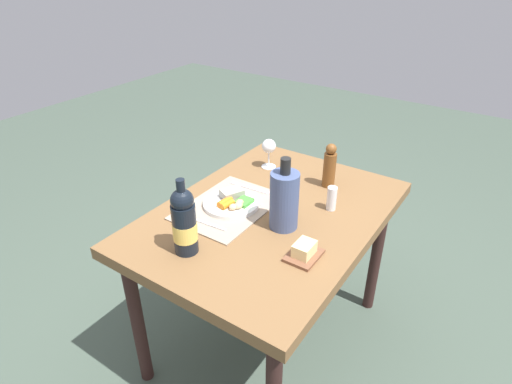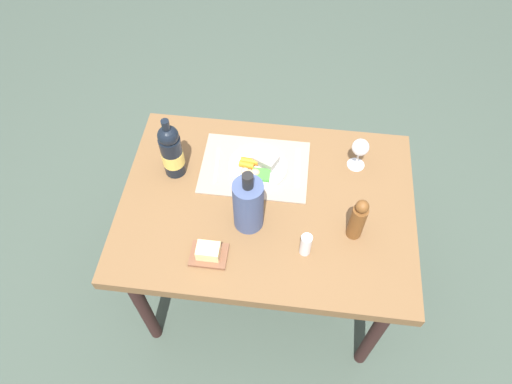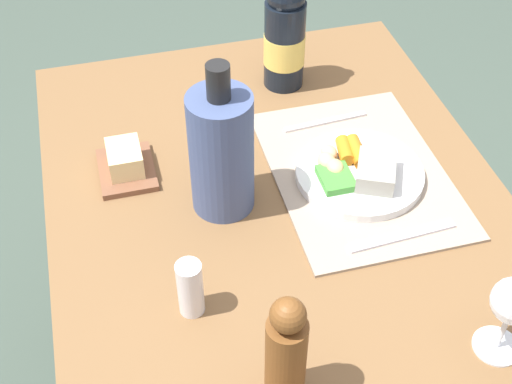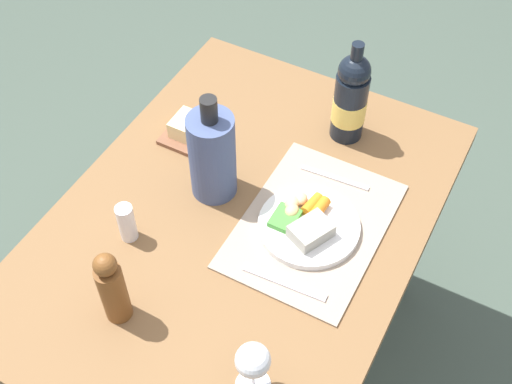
# 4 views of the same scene
# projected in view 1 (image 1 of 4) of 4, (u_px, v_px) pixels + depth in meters

# --- Properties ---
(ground_plane) EXTENTS (8.00, 8.00, 0.00)m
(ground_plane) POSITION_uv_depth(u_px,v_px,m) (268.00, 337.00, 2.09)
(ground_plane) COLOR #404F43
(dining_table) EXTENTS (1.11, 0.80, 0.72)m
(dining_table) POSITION_uv_depth(u_px,v_px,m) (270.00, 228.00, 1.76)
(dining_table) COLOR brown
(dining_table) RESTS_ON ground_plane
(placemat) EXTENTS (0.43, 0.31, 0.01)m
(placemat) POSITION_uv_depth(u_px,v_px,m) (228.00, 207.00, 1.75)
(placemat) COLOR gray
(placemat) RESTS_ON dining_table
(dinner_plate) EXTENTS (0.23, 0.23, 0.05)m
(dinner_plate) POSITION_uv_depth(u_px,v_px,m) (232.00, 202.00, 1.75)
(dinner_plate) COLOR white
(dinner_plate) RESTS_ON placemat
(fork) EXTENTS (0.03, 0.19, 0.00)m
(fork) POSITION_uv_depth(u_px,v_px,m) (250.00, 188.00, 1.88)
(fork) COLOR silver
(fork) RESTS_ON placemat
(knife) EXTENTS (0.02, 0.17, 0.00)m
(knife) POSITION_uv_depth(u_px,v_px,m) (207.00, 224.00, 1.63)
(knife) COLOR silver
(knife) RESTS_ON placemat
(salt_shaker) EXTENTS (0.04, 0.04, 0.10)m
(salt_shaker) POSITION_uv_depth(u_px,v_px,m) (332.00, 198.00, 1.72)
(salt_shaker) COLOR white
(salt_shaker) RESTS_ON dining_table
(cooler_bottle) EXTENTS (0.11, 0.11, 0.29)m
(cooler_bottle) POSITION_uv_depth(u_px,v_px,m) (284.00, 200.00, 1.58)
(cooler_bottle) COLOR #42527D
(cooler_bottle) RESTS_ON dining_table
(wine_glass) EXTENTS (0.07, 0.07, 0.14)m
(wine_glass) POSITION_uv_depth(u_px,v_px,m) (269.00, 148.00, 2.02)
(wine_glass) COLOR white
(wine_glass) RESTS_ON dining_table
(butter_dish) EXTENTS (0.13, 0.10, 0.06)m
(butter_dish) POSITION_uv_depth(u_px,v_px,m) (304.00, 252.00, 1.46)
(butter_dish) COLOR brown
(butter_dish) RESTS_ON dining_table
(pepper_mill) EXTENTS (0.05, 0.05, 0.20)m
(pepper_mill) POSITION_uv_depth(u_px,v_px,m) (330.00, 166.00, 1.86)
(pepper_mill) COLOR brown
(pepper_mill) RESTS_ON dining_table
(wine_bottle) EXTENTS (0.08, 0.08, 0.28)m
(wine_bottle) POSITION_uv_depth(u_px,v_px,m) (184.00, 222.00, 1.45)
(wine_bottle) COLOR black
(wine_bottle) RESTS_ON dining_table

